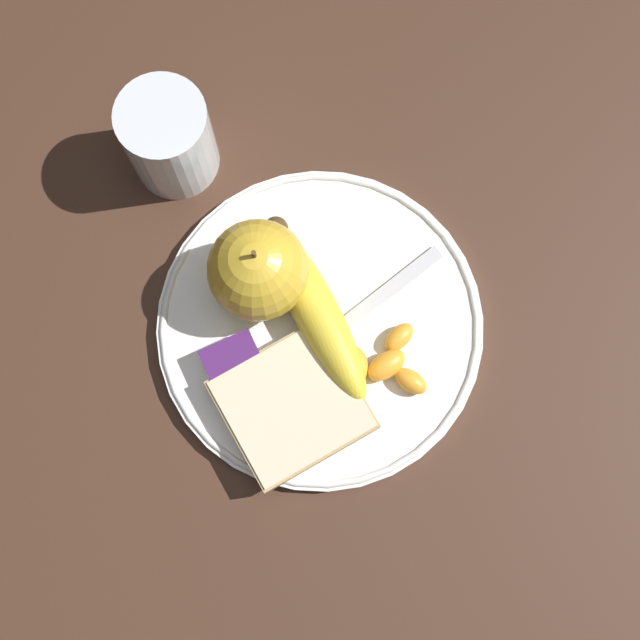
% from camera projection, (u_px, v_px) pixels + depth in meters
% --- Properties ---
extents(ground_plane, '(3.00, 3.00, 0.00)m').
position_uv_depth(ground_plane, '(320.00, 328.00, 0.74)').
color(ground_plane, '#42281C').
extents(plate, '(0.27, 0.27, 0.01)m').
position_uv_depth(plate, '(320.00, 326.00, 0.73)').
color(plate, white).
rests_on(plate, ground_plane).
extents(juice_glass, '(0.07, 0.07, 0.09)m').
position_uv_depth(juice_glass, '(169.00, 140.00, 0.73)').
color(juice_glass, silver).
rests_on(juice_glass, ground_plane).
extents(apple, '(0.08, 0.08, 0.09)m').
position_uv_depth(apple, '(258.00, 270.00, 0.70)').
color(apple, gold).
rests_on(apple, plate).
extents(banana, '(0.04, 0.17, 0.04)m').
position_uv_depth(banana, '(317.00, 306.00, 0.71)').
color(banana, yellow).
rests_on(banana, plate).
extents(bread_slice, '(0.11, 0.11, 0.02)m').
position_uv_depth(bread_slice, '(292.00, 405.00, 0.70)').
color(bread_slice, tan).
rests_on(bread_slice, plate).
extents(fork, '(0.18, 0.06, 0.00)m').
position_uv_depth(fork, '(339.00, 324.00, 0.73)').
color(fork, silver).
rests_on(fork, plate).
extents(jam_packet, '(0.04, 0.04, 0.02)m').
position_uv_depth(jam_packet, '(233.00, 361.00, 0.71)').
color(jam_packet, white).
rests_on(jam_packet, plate).
extents(orange_segment_0, '(0.03, 0.03, 0.02)m').
position_uv_depth(orange_segment_0, '(411.00, 381.00, 0.71)').
color(orange_segment_0, '#F9A32D').
rests_on(orange_segment_0, plate).
extents(orange_segment_1, '(0.03, 0.03, 0.01)m').
position_uv_depth(orange_segment_1, '(344.00, 370.00, 0.71)').
color(orange_segment_1, '#F9A32D').
rests_on(orange_segment_1, plate).
extents(orange_segment_2, '(0.04, 0.03, 0.02)m').
position_uv_depth(orange_segment_2, '(386.00, 365.00, 0.71)').
color(orange_segment_2, '#F9A32D').
rests_on(orange_segment_2, plate).
extents(orange_segment_3, '(0.03, 0.03, 0.02)m').
position_uv_depth(orange_segment_3, '(399.00, 337.00, 0.72)').
color(orange_segment_3, '#F9A32D').
rests_on(orange_segment_3, plate).
extents(orange_segment_4, '(0.02, 0.03, 0.02)m').
position_uv_depth(orange_segment_4, '(357.00, 363.00, 0.71)').
color(orange_segment_4, '#F9A32D').
rests_on(orange_segment_4, plate).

